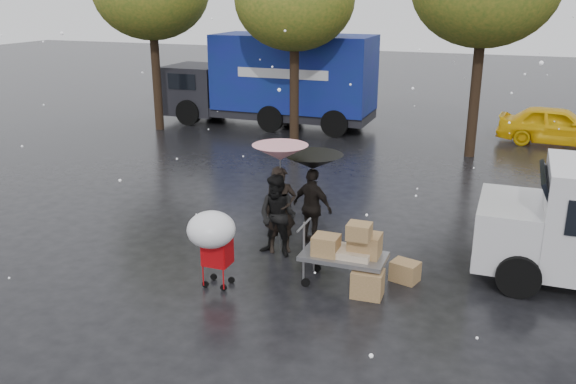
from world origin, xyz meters
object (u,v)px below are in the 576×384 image
at_px(person_black, 312,207).
at_px(yellow_taxi, 557,126).
at_px(vendor_cart, 348,248).
at_px(blue_truck, 274,80).
at_px(person_pink, 280,210).
at_px(shopping_cart, 212,233).

distance_m(person_black, yellow_taxi, 12.34).
xyz_separation_m(vendor_cart, blue_truck, (-6.39, 12.38, 1.03)).
bearing_deg(person_black, person_pink, 69.20).
bearing_deg(blue_truck, person_pink, -67.51).
xyz_separation_m(person_black, vendor_cart, (1.19, -1.58, -0.09)).
bearing_deg(vendor_cart, person_pink, 149.14).
xyz_separation_m(person_pink, vendor_cart, (1.68, -1.00, -0.16)).
xyz_separation_m(shopping_cart, yellow_taxi, (6.07, 13.79, -0.40)).
bearing_deg(person_pink, yellow_taxi, 32.87).
relative_size(person_pink, person_black, 1.08).
bearing_deg(person_pink, blue_truck, 80.65).
xyz_separation_m(blue_truck, yellow_taxi, (10.29, 0.44, -1.10)).
distance_m(person_pink, vendor_cart, 1.96).
distance_m(person_pink, shopping_cart, 2.04).
bearing_deg(vendor_cart, yellow_taxi, 73.06).
xyz_separation_m(vendor_cart, yellow_taxi, (3.90, 12.81, -0.07)).
bearing_deg(shopping_cart, person_pink, 76.04).
relative_size(person_black, vendor_cart, 1.07).
distance_m(vendor_cart, shopping_cart, 2.40).
relative_size(person_pink, vendor_cart, 1.16).
distance_m(vendor_cart, yellow_taxi, 13.40).
height_order(person_pink, blue_truck, blue_truck).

